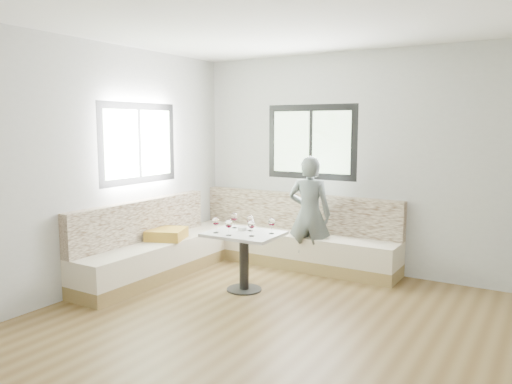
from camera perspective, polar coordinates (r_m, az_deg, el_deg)
room at (r=4.25m, az=2.45°, el=1.43°), size 5.01×5.01×2.81m
banquette at (r=6.52m, az=-2.65°, el=-6.04°), size 2.90×2.80×0.95m
table at (r=5.68m, az=-1.38°, el=-6.31°), size 0.83×0.66×0.67m
person at (r=6.40m, az=6.13°, el=-2.54°), size 0.61×0.46×1.50m
olive_ramekin at (r=5.75m, az=-1.60°, el=-4.20°), size 0.10×0.10×0.04m
wine_glass_a at (r=5.61m, az=-4.61°, el=-3.40°), size 0.08×0.08×0.18m
wine_glass_b at (r=5.46m, az=-3.13°, el=-3.69°), size 0.08×0.08×0.18m
wine_glass_c at (r=5.42m, az=-0.51°, el=-3.76°), size 0.08×0.08×0.18m
wine_glass_d at (r=5.69m, az=-0.66°, el=-3.21°), size 0.08×0.08×0.18m
wine_glass_e at (r=5.55m, az=1.80°, el=-3.50°), size 0.08×0.08×0.18m
wine_glass_f at (r=5.86m, az=-2.51°, el=-2.91°), size 0.08×0.08×0.18m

